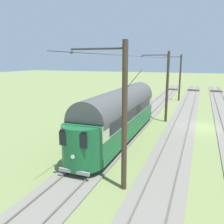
# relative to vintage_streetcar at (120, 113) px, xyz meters

# --- Properties ---
(ground_plane) EXTENTS (220.00, 220.00, 0.00)m
(ground_plane) POSITION_rel_vintage_streetcar_xyz_m (-7.03, -5.96, -2.25)
(ground_plane) COLOR olive
(track_third_siding) EXTENTS (2.80, 80.00, 0.18)m
(track_third_siding) POSITION_rel_vintage_streetcar_xyz_m (-4.68, -6.27, -2.20)
(track_third_siding) COLOR slate
(track_third_siding) RESTS_ON ground
(track_outer_siding) EXTENTS (2.80, 80.00, 0.18)m
(track_outer_siding) POSITION_rel_vintage_streetcar_xyz_m (0.00, -6.27, -2.20)
(track_outer_siding) COLOR slate
(track_outer_siding) RESTS_ON ground
(vintage_streetcar) EXTENTS (2.65, 16.27, 5.48)m
(vintage_streetcar) POSITION_rel_vintage_streetcar_xyz_m (0.00, 0.00, 0.00)
(vintage_streetcar) COLOR #196033
(vintage_streetcar) RESTS_ON ground
(catenary_pole_foreground) EXTENTS (3.10, 0.28, 7.60)m
(catenary_pole_foreground) POSITION_rel_vintage_streetcar_xyz_m (-2.80, -22.05, 1.72)
(catenary_pole_foreground) COLOR #423323
(catenary_pole_foreground) RESTS_ON ground
(catenary_pole_mid_near) EXTENTS (3.10, 0.28, 7.60)m
(catenary_pole_mid_near) POSITION_rel_vintage_streetcar_xyz_m (-2.80, -7.10, 1.72)
(catenary_pole_mid_near) COLOR #423323
(catenary_pole_mid_near) RESTS_ON ground
(catenary_pole_mid_far) EXTENTS (3.10, 0.28, 7.60)m
(catenary_pole_mid_far) POSITION_rel_vintage_streetcar_xyz_m (-2.80, 7.85, 1.72)
(catenary_pole_mid_far) COLOR #423323
(catenary_pole_mid_far) RESTS_ON ground
(overhead_wire_run) EXTENTS (2.90, 33.89, 0.18)m
(overhead_wire_run) POSITION_rel_vintage_streetcar_xyz_m (-0.07, -7.87, 4.80)
(overhead_wire_run) COLOR black
(overhead_wire_run) RESTS_ON ground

